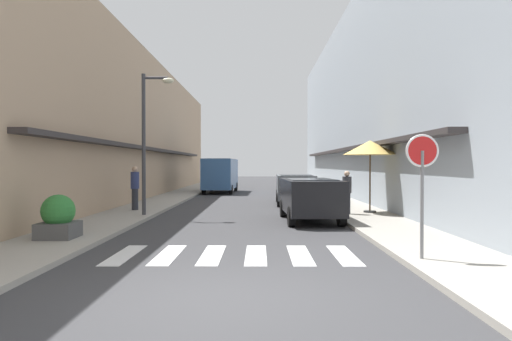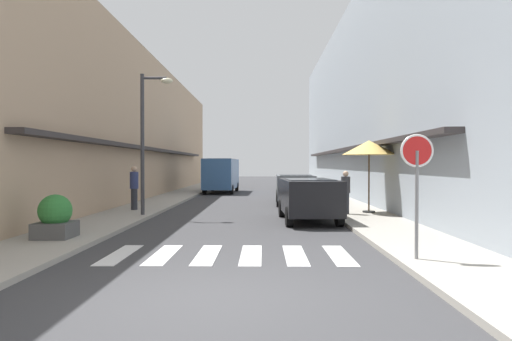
% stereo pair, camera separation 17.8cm
% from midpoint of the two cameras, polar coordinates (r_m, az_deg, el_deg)
% --- Properties ---
extents(ground_plane, '(98.95, 98.95, 0.00)m').
position_cam_midpoint_polar(ground_plane, '(24.55, -1.06, -3.82)').
color(ground_plane, '#38383A').
extents(sidewalk_left, '(2.26, 62.97, 0.12)m').
position_cam_midpoint_polar(sidewalk_left, '(25.06, -11.37, -3.61)').
color(sidewalk_left, '#9E998E').
rests_on(sidewalk_left, ground_plane).
extents(sidewalk_right, '(2.26, 62.97, 0.12)m').
position_cam_midpoint_polar(sidewalk_right, '(24.84, 9.34, -3.64)').
color(sidewalk_right, '#9E998E').
rests_on(sidewalk_right, ground_plane).
extents(building_row_left, '(5.50, 42.48, 8.26)m').
position_cam_midpoint_polar(building_row_left, '(27.24, -18.36, 5.28)').
color(building_row_left, tan).
rests_on(building_row_left, ground_plane).
extents(building_row_right, '(5.50, 42.48, 11.06)m').
position_cam_midpoint_polar(building_row_right, '(27.01, 16.65, 8.31)').
color(building_row_right, '#939EA8').
rests_on(building_row_right, ground_plane).
extents(crosswalk, '(5.20, 2.20, 0.01)m').
position_cam_midpoint_polar(crosswalk, '(9.84, -3.34, -10.70)').
color(crosswalk, silver).
rests_on(crosswalk, ground_plane).
extents(parked_car_near, '(1.95, 4.10, 1.47)m').
position_cam_midpoint_polar(parked_car_near, '(15.51, 6.59, -3.09)').
color(parked_car_near, black).
rests_on(parked_car_near, ground_plane).
extents(parked_car_mid, '(1.88, 4.32, 1.47)m').
position_cam_midpoint_polar(parked_car_mid, '(22.08, 4.75, -1.94)').
color(parked_car_mid, '#4C5156').
rests_on(parked_car_mid, ground_plane).
extents(delivery_van, '(2.16, 5.47, 2.37)m').
position_cam_midpoint_polar(delivery_van, '(31.19, -4.70, -0.26)').
color(delivery_van, '#33598C').
rests_on(delivery_van, ground_plane).
extents(round_street_sign, '(0.65, 0.07, 2.44)m').
position_cam_midpoint_polar(round_street_sign, '(9.27, 19.92, 0.84)').
color(round_street_sign, slate).
rests_on(round_street_sign, sidewalk_right).
extents(street_lamp, '(1.19, 0.28, 5.16)m').
position_cam_midpoint_polar(street_lamp, '(16.90, -13.80, 5.25)').
color(street_lamp, '#38383D').
rests_on(street_lamp, sidewalk_left).
extents(cafe_umbrella, '(2.06, 2.06, 2.77)m').
position_cam_midpoint_polar(cafe_umbrella, '(17.72, 14.07, 2.79)').
color(cafe_umbrella, '#262626').
rests_on(cafe_umbrella, sidewalk_right).
extents(planter_corner, '(0.89, 0.89, 1.09)m').
position_cam_midpoint_polar(planter_corner, '(12.32, -24.29, -5.52)').
color(planter_corner, '#4C4C4C').
rests_on(planter_corner, sidewalk_left).
extents(pedestrian_walking_near, '(0.34, 0.34, 1.78)m').
position_cam_midpoint_polar(pedestrian_walking_near, '(18.81, -15.45, -2.00)').
color(pedestrian_walking_near, '#282B33').
rests_on(pedestrian_walking_near, sidewalk_left).
extents(pedestrian_walking_far, '(0.34, 0.34, 1.61)m').
position_cam_midpoint_polar(pedestrian_walking_far, '(17.00, 11.22, -2.63)').
color(pedestrian_walking_far, '#282B33').
rests_on(pedestrian_walking_far, sidewalk_right).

